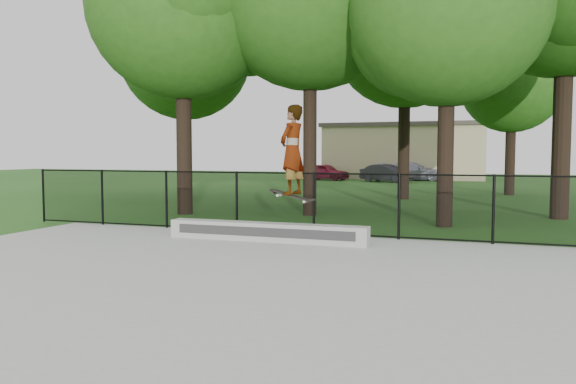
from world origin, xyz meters
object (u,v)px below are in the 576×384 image
at_px(skater_airborne, 292,151).
at_px(car_c, 413,171).
at_px(car_a, 325,172).
at_px(car_b, 387,173).
at_px(grind_ledge, 266,232).

bearing_deg(skater_airborne, car_c, 91.74).
bearing_deg(car_a, car_b, -92.68).
xyz_separation_m(car_b, skater_airborne, (2.36, -27.26, 1.44)).
height_order(car_b, car_c, car_c).
height_order(grind_ledge, car_a, car_a).
relative_size(car_a, car_b, 1.05).
distance_m(grind_ledge, car_a, 29.37).
relative_size(grind_ledge, car_b, 1.36).
xyz_separation_m(grind_ledge, car_c, (-0.27, 30.06, 0.40)).
bearing_deg(grind_ledge, skater_airborne, -9.09).
bearing_deg(car_c, car_b, 152.45).
distance_m(car_a, skater_airborne, 29.65).
bearing_deg(grind_ledge, car_a, 102.73).
relative_size(grind_ledge, skater_airborne, 2.17).
bearing_deg(car_a, car_c, -62.44).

